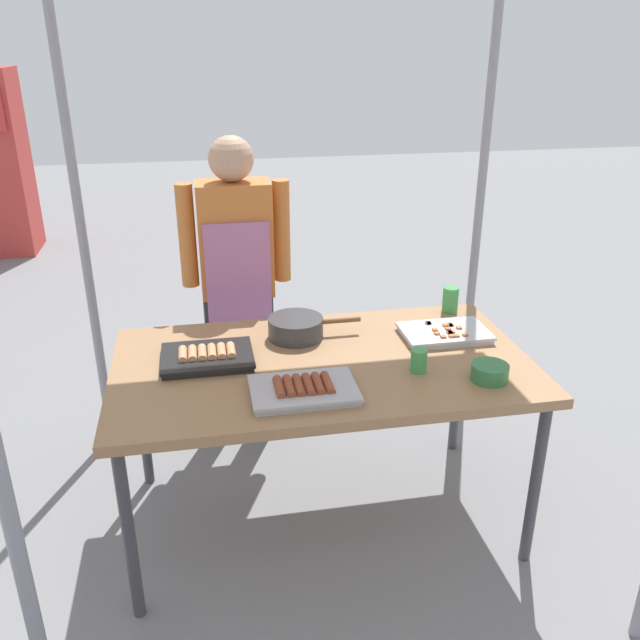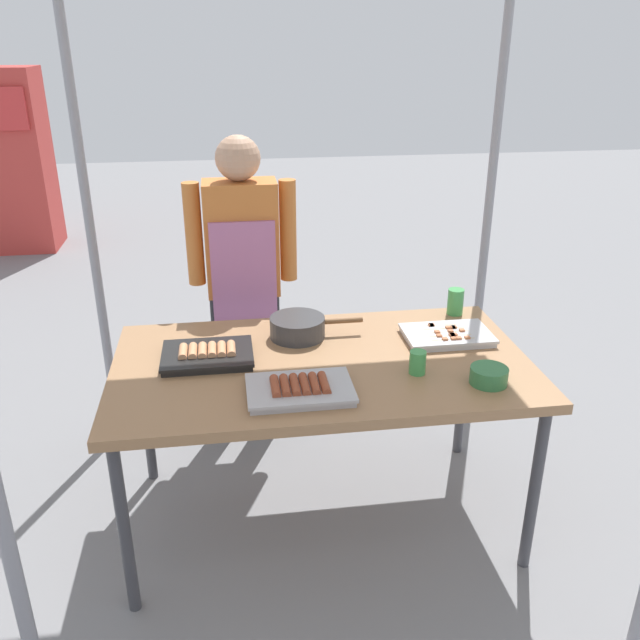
# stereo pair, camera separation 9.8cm
# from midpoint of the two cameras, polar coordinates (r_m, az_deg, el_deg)

# --- Properties ---
(ground_plane) EXTENTS (18.00, 18.00, 0.00)m
(ground_plane) POSITION_cam_midpoint_polar(r_m,az_deg,el_deg) (2.98, -0.80, -16.52)
(ground_plane) COLOR slate
(stall_table) EXTENTS (1.60, 0.90, 0.75)m
(stall_table) POSITION_cam_midpoint_polar(r_m,az_deg,el_deg) (2.59, -0.88, -4.57)
(stall_table) COLOR #9E724C
(stall_table) RESTS_ON ground
(tray_grilled_sausages) EXTENTS (0.35, 0.27, 0.05)m
(tray_grilled_sausages) POSITION_cam_midpoint_polar(r_m,az_deg,el_deg) (2.59, -10.74, -3.13)
(tray_grilled_sausages) COLOR black
(tray_grilled_sausages) RESTS_ON stall_table
(tray_meat_skewers) EXTENTS (0.36, 0.24, 0.04)m
(tray_meat_skewers) POSITION_cam_midpoint_polar(r_m,az_deg,el_deg) (2.79, 9.67, -1.13)
(tray_meat_skewers) COLOR silver
(tray_meat_skewers) RESTS_ON stall_table
(tray_pork_links) EXTENTS (0.37, 0.25, 0.05)m
(tray_pork_links) POSITION_cam_midpoint_polar(r_m,az_deg,el_deg) (2.32, -2.63, -6.00)
(tray_pork_links) COLOR #ADADB2
(tray_pork_links) RESTS_ON stall_table
(cooking_wok) EXTENTS (0.39, 0.23, 0.09)m
(cooking_wok) POSITION_cam_midpoint_polar(r_m,az_deg,el_deg) (2.74, -3.07, -0.59)
(cooking_wok) COLOR #38383A
(cooking_wok) RESTS_ON stall_table
(condiment_bowl) EXTENTS (0.14, 0.14, 0.06)m
(condiment_bowl) POSITION_cam_midpoint_polar(r_m,az_deg,el_deg) (2.48, 13.28, -4.41)
(condiment_bowl) COLOR #33723F
(condiment_bowl) RESTS_ON stall_table
(drink_cup_near_edge) EXTENTS (0.07, 0.07, 0.12)m
(drink_cup_near_edge) POSITION_cam_midpoint_polar(r_m,az_deg,el_deg) (3.04, 10.23, 1.72)
(drink_cup_near_edge) COLOR #3F994C
(drink_cup_near_edge) RESTS_ON stall_table
(drink_cup_by_wok) EXTENTS (0.06, 0.06, 0.09)m
(drink_cup_by_wok) POSITION_cam_midpoint_polar(r_m,az_deg,el_deg) (2.48, 7.36, -3.49)
(drink_cup_by_wok) COLOR #3F994C
(drink_cup_by_wok) RESTS_ON stall_table
(vendor_woman) EXTENTS (0.52, 0.22, 1.50)m
(vendor_woman) POSITION_cam_midpoint_polar(r_m,az_deg,el_deg) (3.20, -8.04, 4.36)
(vendor_woman) COLOR black
(vendor_woman) RESTS_ON ground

